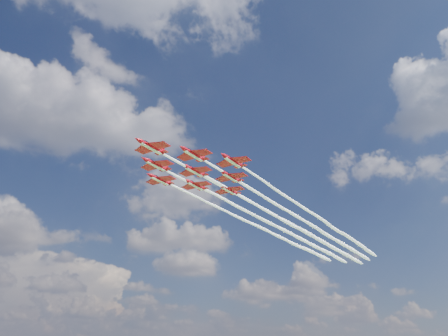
{
  "coord_description": "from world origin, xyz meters",
  "views": [
    {
      "loc": [
        -17.62,
        -128.16,
        34.6
      ],
      "look_at": [
        14.58,
        -3.44,
        89.4
      ],
      "focal_mm": 35.0,
      "sensor_mm": 36.0,
      "label": 1
    }
  ],
  "objects": [
    {
      "name": "jet_lead",
      "position": [
        41.59,
        31.88,
        87.91
      ],
      "size": [
        109.93,
        103.1,
        3.05
      ],
      "rotation": [
        0.0,
        0.0,
        0.75
      ],
      "color": "#B40A16"
    },
    {
      "name": "jet_row2_port",
      "position": [
        54.01,
        33.75,
        87.91
      ],
      "size": [
        109.93,
        103.1,
        3.05
      ],
      "rotation": [
        0.0,
        0.0,
        0.75
      ],
      "color": "#B40A16"
    },
    {
      "name": "jet_row2_starb",
      "position": [
        44.28,
        44.14,
        87.91
      ],
      "size": [
        109.93,
        103.1,
        3.05
      ],
      "rotation": [
        0.0,
        0.0,
        0.75
      ],
      "color": "#B40A16"
    },
    {
      "name": "jet_row3_port",
      "position": [
        66.42,
        35.63,
        87.91
      ],
      "size": [
        109.93,
        103.1,
        3.05
      ],
      "rotation": [
        0.0,
        0.0,
        0.75
      ],
      "color": "#B40A16"
    },
    {
      "name": "jet_row3_centre",
      "position": [
        56.69,
        46.02,
        87.91
      ],
      "size": [
        109.93,
        103.1,
        3.05
      ],
      "rotation": [
        0.0,
        0.0,
        0.75
      ],
      "color": "#B40A16"
    },
    {
      "name": "jet_row3_starb",
      "position": [
        46.96,
        56.41,
        87.91
      ],
      "size": [
        109.93,
        103.1,
        3.05
      ],
      "rotation": [
        0.0,
        0.0,
        0.75
      ],
      "color": "#B40A16"
    },
    {
      "name": "jet_row4_port",
      "position": [
        69.1,
        47.89,
        87.91
      ],
      "size": [
        109.93,
        103.1,
        3.05
      ],
      "rotation": [
        0.0,
        0.0,
        0.75
      ],
      "color": "#B40A16"
    },
    {
      "name": "jet_row4_starb",
      "position": [
        59.37,
        58.28,
        87.91
      ],
      "size": [
        109.93,
        103.1,
        3.05
      ],
      "rotation": [
        0.0,
        0.0,
        0.75
      ],
      "color": "#B40A16"
    },
    {
      "name": "jet_tail",
      "position": [
        71.78,
        60.15,
        87.91
      ],
      "size": [
        109.93,
        103.1,
        3.05
      ],
      "rotation": [
        0.0,
        0.0,
        0.75
      ],
      "color": "#B40A16"
    }
  ]
}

